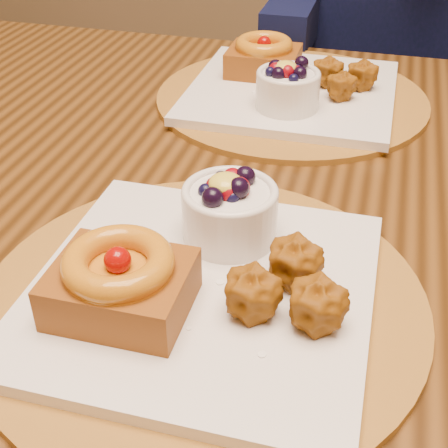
{
  "coord_description": "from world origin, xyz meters",
  "views": [
    {
      "loc": [
        0.05,
        -0.51,
        1.11
      ],
      "look_at": [
        -0.06,
        -0.08,
        0.8
      ],
      "focal_mm": 50.0,
      "sensor_mm": 36.0,
      "label": 1
    }
  ],
  "objects_px": {
    "place_setting_near": "(201,276)",
    "place_setting_far": "(290,87)",
    "chair_far": "(402,94)",
    "dining_table": "(256,232)"
  },
  "relations": [
    {
      "from": "dining_table",
      "to": "place_setting_far",
      "type": "distance_m",
      "value": 0.24
    },
    {
      "from": "dining_table",
      "to": "place_setting_near",
      "type": "distance_m",
      "value": 0.24
    },
    {
      "from": "place_setting_near",
      "to": "chair_far",
      "type": "height_order",
      "value": "chair_far"
    },
    {
      "from": "place_setting_far",
      "to": "chair_far",
      "type": "relative_size",
      "value": 0.39
    },
    {
      "from": "place_setting_near",
      "to": "dining_table",
      "type": "bearing_deg",
      "value": 89.32
    },
    {
      "from": "place_setting_far",
      "to": "chair_far",
      "type": "bearing_deg",
      "value": 74.16
    },
    {
      "from": "place_setting_far",
      "to": "place_setting_near",
      "type": "bearing_deg",
      "value": -90.05
    },
    {
      "from": "place_setting_near",
      "to": "chair_far",
      "type": "distance_m",
      "value": 1.08
    },
    {
      "from": "place_setting_near",
      "to": "place_setting_far",
      "type": "distance_m",
      "value": 0.43
    },
    {
      "from": "place_setting_far",
      "to": "dining_table",
      "type": "bearing_deg",
      "value": -89.43
    }
  ]
}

